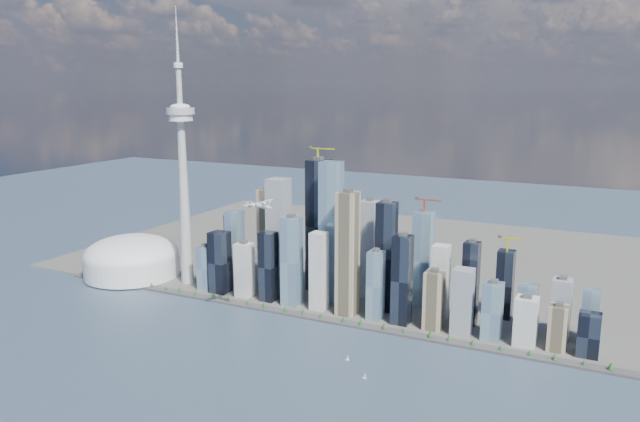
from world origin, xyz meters
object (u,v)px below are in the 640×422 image
at_px(needle_tower, 183,171).
at_px(sailboat_west, 347,358).
at_px(airplane, 258,205).
at_px(dome_stadium, 132,258).
at_px(sailboat_east, 365,376).

relative_size(needle_tower, sailboat_west, 60.78).
bearing_deg(airplane, sailboat_west, 7.62).
bearing_deg(dome_stadium, sailboat_west, -17.11).
xyz_separation_m(airplane, sailboat_west, (169.41, -29.22, -215.51)).
height_order(airplane, sailboat_west, airplane).
height_order(dome_stadium, sailboat_east, dome_stadium).
distance_m(dome_stadium, airplane, 477.07).
bearing_deg(sailboat_east, needle_tower, 166.85).
bearing_deg(sailboat_west, needle_tower, 160.85).
xyz_separation_m(dome_stadium, airplane, (415.68, -150.91, 178.98)).
relative_size(airplane, sailboat_east, 6.23).
distance_m(needle_tower, dome_stadium, 241.40).
bearing_deg(airplane, needle_tower, 167.14).
bearing_deg(dome_stadium, needle_tower, 4.09).
distance_m(needle_tower, sailboat_east, 591.20).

